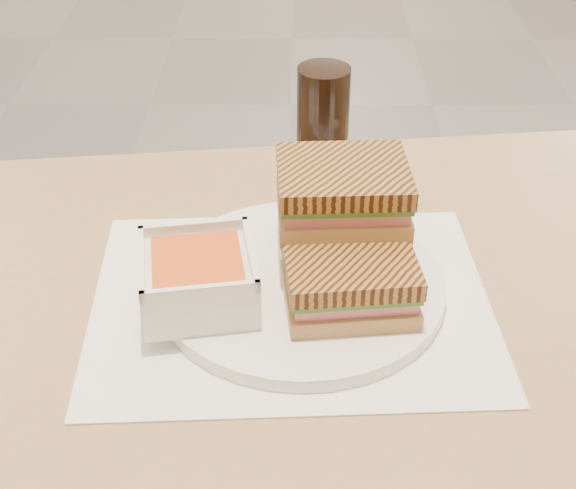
{
  "coord_description": "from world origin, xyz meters",
  "views": [
    {
      "loc": [
        0.02,
        -2.63,
        1.27
      ],
      "look_at": [
        0.01,
        -2.0,
        0.82
      ],
      "focal_mm": 50.7,
      "sensor_mm": 36.0,
      "label": 1
    }
  ],
  "objects_px": {
    "main_table": "(340,398)",
    "plate": "(301,284)",
    "cola_glass": "(323,121)",
    "soup_bowl": "(198,280)",
    "panini_lower": "(349,279)"
  },
  "relations": [
    {
      "from": "main_table",
      "to": "plate",
      "type": "bearing_deg",
      "value": 138.38
    },
    {
      "from": "cola_glass",
      "to": "main_table",
      "type": "bearing_deg",
      "value": -86.79
    },
    {
      "from": "main_table",
      "to": "soup_bowl",
      "type": "distance_m",
      "value": 0.21
    },
    {
      "from": "main_table",
      "to": "soup_bowl",
      "type": "bearing_deg",
      "value": 179.05
    },
    {
      "from": "plate",
      "to": "cola_glass",
      "type": "height_order",
      "value": "cola_glass"
    },
    {
      "from": "soup_bowl",
      "to": "panini_lower",
      "type": "bearing_deg",
      "value": -0.38
    },
    {
      "from": "soup_bowl",
      "to": "cola_glass",
      "type": "relative_size",
      "value": 0.9
    },
    {
      "from": "panini_lower",
      "to": "cola_glass",
      "type": "relative_size",
      "value": 0.97
    },
    {
      "from": "plate",
      "to": "cola_glass",
      "type": "relative_size",
      "value": 2.12
    },
    {
      "from": "main_table",
      "to": "soup_bowl",
      "type": "height_order",
      "value": "soup_bowl"
    },
    {
      "from": "main_table",
      "to": "panini_lower",
      "type": "relative_size",
      "value": 9.67
    },
    {
      "from": "main_table",
      "to": "cola_glass",
      "type": "relative_size",
      "value": 9.38
    },
    {
      "from": "cola_glass",
      "to": "panini_lower",
      "type": "bearing_deg",
      "value": -86.18
    },
    {
      "from": "soup_bowl",
      "to": "cola_glass",
      "type": "distance_m",
      "value": 0.31
    },
    {
      "from": "plate",
      "to": "cola_glass",
      "type": "bearing_deg",
      "value": 83.89
    }
  ]
}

